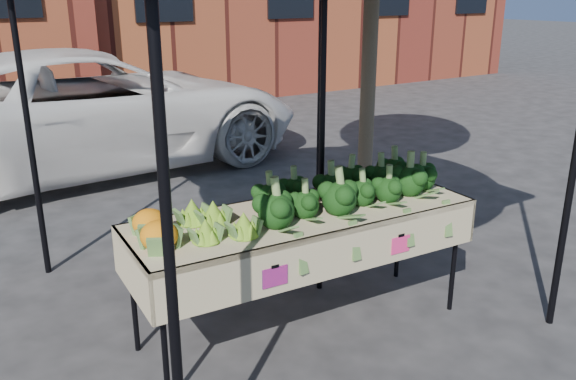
# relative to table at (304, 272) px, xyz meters

# --- Properties ---
(ground) EXTENTS (90.00, 90.00, 0.00)m
(ground) POSITION_rel_table_xyz_m (0.02, 0.02, -0.45)
(ground) COLOR #262628
(table) EXTENTS (2.45, 0.95, 0.90)m
(table) POSITION_rel_table_xyz_m (0.00, 0.00, 0.00)
(table) COLOR #C0B18E
(table) RESTS_ON ground
(canopy) EXTENTS (3.16, 3.16, 2.74)m
(canopy) POSITION_rel_table_xyz_m (0.11, 0.52, 0.92)
(canopy) COLOR black
(canopy) RESTS_ON ground
(broccoli_heap) EXTENTS (1.56, 0.59, 0.28)m
(broccoli_heap) POSITION_rel_table_xyz_m (0.36, 0.03, 0.59)
(broccoli_heap) COLOR black
(broccoli_heap) RESTS_ON table
(romanesco_cluster) EXTENTS (0.45, 0.59, 0.22)m
(romanesco_cluster) POSITION_rel_table_xyz_m (-0.67, 0.04, 0.56)
(romanesco_cluster) COLOR #8AB22F
(romanesco_cluster) RESTS_ON table
(cauliflower_pair) EXTENTS (0.25, 0.45, 0.19)m
(cauliflower_pair) POSITION_rel_table_xyz_m (-1.04, 0.07, 0.55)
(cauliflower_pair) COLOR orange
(cauliflower_pair) RESTS_ON table
(street_tree) EXTENTS (2.22, 2.22, 4.37)m
(street_tree) POSITION_rel_table_xyz_m (1.76, 1.43, 1.73)
(street_tree) COLOR #1E4C14
(street_tree) RESTS_ON ground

